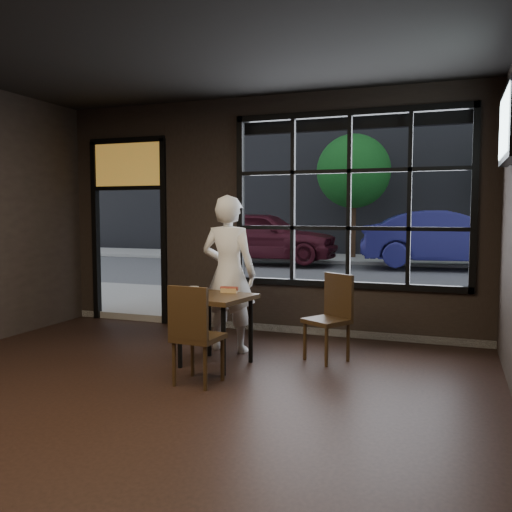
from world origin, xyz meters
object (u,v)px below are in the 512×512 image
at_px(chair_near, 198,334).
at_px(cafe_table, 216,330).
at_px(man, 229,274).
at_px(navy_car, 447,239).

bearing_deg(chair_near, cafe_table, -76.51).
bearing_deg(cafe_table, chair_near, -71.36).
distance_m(cafe_table, chair_near, 0.64).
bearing_deg(man, cafe_table, 101.20).
bearing_deg(cafe_table, man, 109.39).
distance_m(chair_near, navy_car, 11.96).
xyz_separation_m(chair_near, man, (-0.21, 1.24, 0.44)).
bearing_deg(navy_car, chair_near, 160.65).
bearing_deg(chair_near, man, -76.14).
xyz_separation_m(cafe_table, navy_car, (2.19, 11.14, 0.52)).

